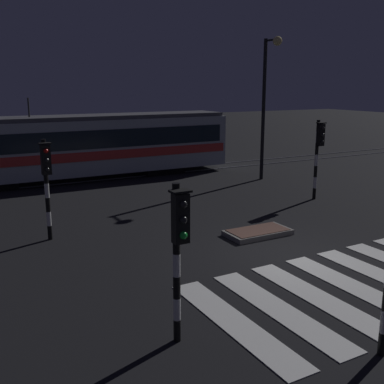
{
  "coord_description": "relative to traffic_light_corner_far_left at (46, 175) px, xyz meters",
  "views": [
    {
      "loc": [
        -8.36,
        -9.8,
        4.77
      ],
      "look_at": [
        -1.46,
        3.01,
        1.4
      ],
      "focal_mm": 43.64,
      "sensor_mm": 36.0,
      "label": 1
    }
  ],
  "objects": [
    {
      "name": "traffic_light_corner_far_right",
      "position": [
        11.03,
        0.1,
        0.12
      ],
      "size": [
        0.36,
        0.42,
        3.34
      ],
      "color": "black",
      "rests_on": "ground"
    },
    {
      "name": "traffic_light_corner_near_left",
      "position": [
        0.86,
        -7.22,
        -0.06
      ],
      "size": [
        0.36,
        0.42,
        3.07
      ],
      "color": "black",
      "rests_on": "ground"
    },
    {
      "name": "traffic_light_corner_far_left",
      "position": [
        0.0,
        0.0,
        0.0
      ],
      "size": [
        0.36,
        0.42,
        3.16
      ],
      "color": "black",
      "rests_on": "ground"
    },
    {
      "name": "crosswalk_zebra",
      "position": [
        5.67,
        -7.02,
        -2.07
      ],
      "size": [
        7.72,
        4.32,
        0.02
      ],
      "color": "silver",
      "rests_on": "ground"
    },
    {
      "name": "rail_far",
      "position": [
        5.67,
        9.77,
        -2.07
      ],
      "size": [
        80.0,
        0.12,
        0.03
      ],
      "primitive_type": "cube",
      "color": "#59595E",
      "rests_on": "ground"
    },
    {
      "name": "rail_near",
      "position": [
        5.67,
        8.34,
        -2.07
      ],
      "size": [
        80.0,
        0.12,
        0.03
      ],
      "primitive_type": "cube",
      "color": "#59595E",
      "rests_on": "ground"
    },
    {
      "name": "street_lamp_trackside_right",
      "position": [
        11.62,
        4.48,
        2.35
      ],
      "size": [
        0.44,
        1.21,
        6.96
      ],
      "color": "black",
      "rests_on": "ground"
    },
    {
      "name": "ground_plane",
      "position": [
        5.67,
        -4.52,
        -2.08
      ],
      "size": [
        120.0,
        120.0,
        0.0
      ],
      "primitive_type": "plane",
      "color": "black"
    },
    {
      "name": "tram",
      "position": [
        3.48,
        9.05,
        -0.34
      ],
      "size": [
        15.94,
        2.58,
        4.15
      ],
      "color": "#B2BCC1",
      "rests_on": "ground"
    },
    {
      "name": "traffic_island",
      "position": [
        6.02,
        -2.65,
        -2.0
      ],
      "size": [
        2.12,
        1.08,
        0.18
      ],
      "color": "slate",
      "rests_on": "ground"
    }
  ]
}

